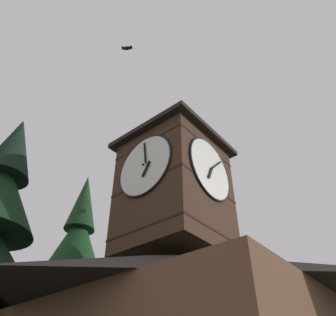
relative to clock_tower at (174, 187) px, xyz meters
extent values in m
pyramid|color=black|center=(0.39, 0.54, -4.86)|extent=(10.74, 11.59, 2.52)
cube|color=#422B1E|center=(-0.03, -0.03, -0.68)|extent=(4.18, 4.18, 5.82)
cube|color=black|center=(-0.03, -0.03, -2.89)|extent=(4.22, 4.22, 0.10)
cube|color=black|center=(-0.03, -0.03, -0.71)|extent=(4.22, 4.22, 0.10)
cube|color=black|center=(-0.03, -0.03, 1.47)|extent=(4.22, 4.22, 0.10)
cylinder|color=white|center=(-0.03, 2.09, 0.14)|extent=(3.08, 0.10, 3.08)
torus|color=black|center=(-0.03, 2.11, 0.14)|extent=(3.18, 0.10, 3.18)
cube|color=black|center=(0.14, 2.19, -0.21)|extent=(0.45, 0.04, 0.74)
cube|color=black|center=(-0.49, 2.19, 0.58)|extent=(0.96, 0.04, 0.94)
sphere|color=black|center=(-0.03, 2.20, 0.14)|extent=(0.10, 0.10, 0.10)
cylinder|color=white|center=(2.09, -0.03, 0.14)|extent=(0.10, 3.08, 3.08)
torus|color=black|center=(2.11, -0.03, 0.14)|extent=(0.10, 3.18, 3.18)
cube|color=black|center=(2.19, 0.17, -0.19)|extent=(0.04, 0.50, 0.72)
cube|color=black|center=(2.19, 0.05, 0.77)|extent=(0.04, 0.23, 1.26)
sphere|color=black|center=(2.20, -0.03, 0.14)|extent=(0.10, 0.10, 0.10)
cube|color=black|center=(-0.03, -0.03, 2.35)|extent=(4.88, 4.88, 0.25)
cylinder|color=#D1BC84|center=(-0.03, -0.03, 3.16)|extent=(2.38, 2.38, 1.36)
cylinder|color=#2D2319|center=(-0.03, -0.03, 2.71)|extent=(2.44, 2.44, 0.10)
cylinder|color=#2D2319|center=(-0.03, -0.03, 3.16)|extent=(2.44, 2.44, 0.10)
cylinder|color=#2D2319|center=(-0.03, -0.03, 3.61)|extent=(2.44, 2.44, 0.10)
cone|color=#424C5B|center=(-0.03, -0.03, 4.30)|extent=(2.68, 2.68, 0.92)
sphere|color=#2D3847|center=(-0.03, -0.03, 4.86)|extent=(0.16, 0.16, 0.16)
cone|color=#15361A|center=(0.27, -6.88, -3.33)|extent=(4.34, 4.34, 4.21)
cone|color=#183E1D|center=(0.27, -6.88, -0.99)|extent=(3.06, 3.06, 3.75)
cone|color=#19381C|center=(0.27, -6.88, 1.57)|extent=(1.78, 1.78, 3.74)
cone|color=black|center=(6.03, -4.80, 1.21)|extent=(2.14, 2.14, 3.45)
sphere|color=silver|center=(-10.73, -26.97, 0.18)|extent=(2.13, 2.13, 2.13)
ellipsoid|color=black|center=(3.40, -0.67, 8.12)|extent=(0.32, 0.28, 0.15)
cube|color=black|center=(3.49, -0.81, 8.12)|extent=(0.34, 0.37, 0.14)
cube|color=black|center=(3.31, -0.54, 8.12)|extent=(0.34, 0.37, 0.14)
ellipsoid|color=black|center=(-4.09, -1.94, 4.79)|extent=(0.24, 0.22, 0.12)
cube|color=black|center=(-4.18, -2.07, 4.79)|extent=(0.31, 0.34, 0.15)
cube|color=black|center=(-3.99, -1.81, 4.79)|extent=(0.31, 0.34, 0.15)
camera|label=1|loc=(10.83, 8.60, -8.72)|focal=35.87mm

